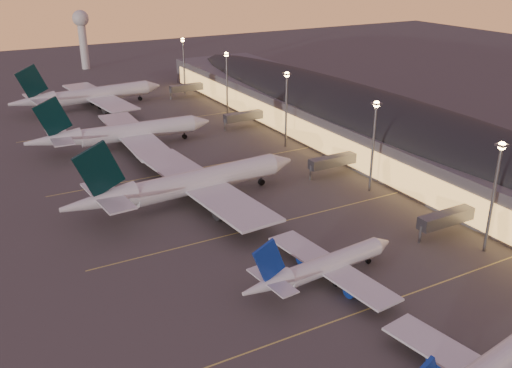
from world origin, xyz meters
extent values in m
plane|color=#44413E|center=(0.00, 0.00, 0.00)|extent=(700.00, 700.00, 0.00)
cylinder|color=silver|center=(0.97, -30.23, 3.65)|extent=(24.32, 7.65, 4.08)
cylinder|color=navy|center=(-0.55, -22.81, 1.56)|extent=(5.81, 3.84, 3.06)
cylinder|color=silver|center=(-0.41, 7.51, 3.60)|extent=(23.91, 6.14, 4.02)
cone|color=silver|center=(13.26, 8.75, 3.60)|extent=(4.16, 4.35, 4.02)
cone|color=silver|center=(-17.49, 5.96, 4.10)|extent=(11.00, 4.97, 4.02)
cube|color=silver|center=(-1.54, 7.41, 2.90)|extent=(9.90, 34.37, 0.44)
cylinder|color=navy|center=(-1.46, 14.90, 1.54)|extent=(5.59, 3.49, 3.02)
cylinder|color=navy|center=(-0.11, 0.05, 1.54)|extent=(5.59, 3.49, 3.02)
cube|color=navy|center=(-16.96, 6.01, 9.32)|extent=(7.40, 1.27, 8.73)
cube|color=silver|center=(-16.20, 6.08, 4.71)|extent=(4.90, 12.50, 0.28)
cylinder|color=black|center=(9.48, 8.41, 0.79)|extent=(0.35, 0.35, 1.59)
cylinder|color=black|center=(9.48, 8.41, 0.56)|extent=(1.19, 0.80, 1.13)
cylinder|color=black|center=(-2.56, 10.14, 0.79)|extent=(0.35, 0.35, 1.59)
cylinder|color=black|center=(-2.56, 10.14, 0.56)|extent=(1.19, 0.80, 1.13)
cylinder|color=black|center=(-2.05, 4.53, 0.79)|extent=(0.35, 0.35, 1.59)
cylinder|color=black|center=(-2.05, 4.53, 0.56)|extent=(1.19, 0.80, 1.13)
cylinder|color=silver|center=(-6.08, 57.31, 5.66)|extent=(41.97, 9.32, 6.29)
cone|color=silver|center=(18.02, 59.07, 5.66)|extent=(7.15, 6.77, 6.29)
cone|color=silver|center=(-36.21, 55.10, 6.45)|extent=(19.21, 7.65, 6.29)
cube|color=silver|center=(-8.09, 57.16, 4.56)|extent=(16.50, 61.56, 0.69)
cylinder|color=#57595E|center=(-7.73, 70.61, 2.44)|extent=(9.72, 5.39, 4.72)
cylinder|color=#57595E|center=(-5.77, 43.91, 2.44)|extent=(9.72, 5.39, 4.72)
cube|color=black|center=(-35.27, 55.17, 14.58)|extent=(12.45, 1.85, 13.97)
cube|color=silver|center=(-33.93, 55.27, 7.39)|extent=(8.30, 22.33, 0.44)
cylinder|color=black|center=(11.35, 58.58, 1.26)|extent=(0.54, 0.54, 2.52)
cylinder|color=black|center=(11.35, 58.58, 0.88)|extent=(1.84, 1.23, 1.76)
cylinder|color=black|center=(-9.75, 61.46, 1.26)|extent=(0.54, 0.54, 2.52)
cylinder|color=black|center=(-9.75, 61.46, 0.88)|extent=(1.84, 1.23, 1.76)
cylinder|color=black|center=(-9.11, 52.67, 1.26)|extent=(0.54, 0.54, 2.52)
cylinder|color=black|center=(-9.11, 52.67, 0.88)|extent=(1.84, 1.23, 1.76)
cylinder|color=silver|center=(-7.72, 110.66, 5.34)|extent=(39.44, 7.26, 5.94)
cone|color=silver|center=(15.06, 109.89, 5.34)|extent=(6.53, 6.15, 5.94)
cone|color=silver|center=(-36.20, 111.63, 6.08)|extent=(17.92, 6.53, 5.94)
cube|color=silver|center=(-9.62, 110.72, 4.30)|extent=(13.34, 57.74, 0.65)
cylinder|color=#57595E|center=(-7.92, 123.30, 2.30)|extent=(9.01, 4.75, 4.45)
cylinder|color=#57595E|center=(-8.78, 98.06, 2.30)|extent=(9.01, 4.75, 4.45)
cube|color=black|center=(-35.31, 111.60, 13.75)|extent=(11.73, 1.29, 13.17)
cube|color=silver|center=(-34.05, 111.55, 6.98)|extent=(7.03, 20.86, 0.42)
cylinder|color=black|center=(8.76, 110.10, 1.19)|extent=(0.49, 0.49, 2.37)
cylinder|color=black|center=(8.76, 110.10, 0.83)|extent=(1.70, 1.09, 1.66)
cylinder|color=black|center=(-10.74, 114.92, 1.19)|extent=(0.49, 0.49, 2.37)
cylinder|color=black|center=(-10.74, 114.92, 0.83)|extent=(1.70, 1.09, 1.66)
cylinder|color=black|center=(-11.02, 106.61, 1.19)|extent=(0.49, 0.49, 2.37)
cylinder|color=black|center=(-11.02, 106.61, 0.83)|extent=(1.70, 1.09, 1.66)
cylinder|color=silver|center=(-4.08, 170.73, 5.57)|extent=(41.37, 10.71, 6.19)
cone|color=silver|center=(19.55, 173.38, 5.57)|extent=(7.25, 6.89, 6.19)
cone|color=silver|center=(-33.61, 167.42, 6.35)|extent=(19.06, 8.21, 6.19)
cube|color=silver|center=(-6.04, 170.51, 4.49)|extent=(18.48, 60.79, 0.68)
cylinder|color=#57595E|center=(-6.20, 183.74, 2.40)|extent=(9.70, 5.64, 4.64)
cylinder|color=#57595E|center=(-3.27, 157.58, 2.40)|extent=(9.70, 5.64, 4.64)
cube|color=black|center=(-32.69, 167.52, 14.34)|extent=(12.24, 2.28, 13.74)
cube|color=silver|center=(-31.37, 167.67, 7.27)|extent=(8.96, 22.14, 0.43)
cylinder|color=black|center=(13.01, 172.65, 1.24)|extent=(0.55, 0.55, 2.48)
cylinder|color=black|center=(13.01, 172.65, 0.87)|extent=(1.84, 1.27, 1.73)
cylinder|color=black|center=(-7.84, 174.67, 1.24)|extent=(0.55, 0.55, 2.48)
cylinder|color=black|center=(-7.84, 174.67, 0.87)|extent=(1.84, 1.27, 1.73)
cylinder|color=black|center=(-6.87, 166.06, 1.24)|extent=(0.55, 0.55, 2.48)
cylinder|color=black|center=(-6.87, 166.06, 0.87)|extent=(1.84, 1.27, 1.73)
cube|color=#525257|center=(62.00, 72.50, 6.00)|extent=(40.00, 255.00, 12.00)
ellipsoid|color=black|center=(62.00, 72.50, 12.00)|extent=(39.00, 253.00, 10.92)
cube|color=#F4B358|center=(41.80, 72.50, 5.00)|extent=(0.40, 244.80, 8.00)
cube|color=#57595E|center=(34.00, 10.00, 4.50)|extent=(16.00, 3.20, 3.00)
cylinder|color=slate|center=(26.00, 10.00, 2.20)|extent=(0.70, 0.70, 4.40)
cube|color=#57595E|center=(34.00, 55.00, 4.50)|extent=(16.00, 3.20, 3.00)
cylinder|color=slate|center=(26.00, 55.00, 2.20)|extent=(0.70, 0.70, 4.40)
cube|color=#57595E|center=(34.00, 112.00, 4.50)|extent=(16.00, 3.20, 3.00)
cylinder|color=slate|center=(26.00, 112.00, 2.20)|extent=(0.70, 0.70, 4.40)
cube|color=#57595E|center=(34.00, 168.00, 4.50)|extent=(16.00, 3.20, 3.00)
cylinder|color=slate|center=(26.00, 168.00, 2.20)|extent=(0.70, 0.70, 4.40)
cylinder|color=slate|center=(36.00, 0.00, 12.50)|extent=(0.70, 0.70, 25.00)
cube|color=slate|center=(36.00, 0.00, 25.20)|extent=(2.20, 2.20, 0.50)
sphere|color=#EFAE55|center=(36.00, 0.00, 25.00)|extent=(1.80, 1.80, 1.80)
cylinder|color=slate|center=(36.00, 40.00, 12.50)|extent=(0.70, 0.70, 25.00)
cube|color=slate|center=(36.00, 40.00, 25.20)|extent=(2.20, 2.20, 0.50)
sphere|color=#EFAE55|center=(36.00, 40.00, 25.00)|extent=(1.80, 1.80, 1.80)
cylinder|color=slate|center=(36.00, 85.00, 12.50)|extent=(0.70, 0.70, 25.00)
cube|color=slate|center=(36.00, 85.00, 25.20)|extent=(2.20, 2.20, 0.50)
sphere|color=#EFAE55|center=(36.00, 85.00, 25.00)|extent=(1.80, 1.80, 1.80)
cylinder|color=slate|center=(36.00, 130.00, 12.50)|extent=(0.70, 0.70, 25.00)
cube|color=slate|center=(36.00, 130.00, 25.20)|extent=(2.20, 2.20, 0.50)
sphere|color=#EFAE55|center=(36.00, 130.00, 25.00)|extent=(1.80, 1.80, 1.80)
cylinder|color=slate|center=(36.00, 175.00, 12.50)|extent=(0.70, 0.70, 25.00)
cube|color=slate|center=(36.00, 175.00, 25.20)|extent=(2.20, 2.20, 0.50)
sphere|color=#EFAE55|center=(36.00, 175.00, 25.00)|extent=(1.80, 1.80, 1.80)
cylinder|color=silver|center=(10.00, 260.00, 13.00)|extent=(4.40, 4.40, 26.00)
sphere|color=silver|center=(10.00, 260.00, 28.00)|extent=(9.00, 9.00, 9.00)
cube|color=#D8C659|center=(0.00, -5.00, 0.01)|extent=(90.00, 0.36, 0.00)
cube|color=#D8C659|center=(0.00, 35.00, 0.01)|extent=(90.00, 0.36, 0.00)
cube|color=#D8C659|center=(0.00, 80.00, 0.01)|extent=(90.00, 0.36, 0.00)
cube|color=#D8C659|center=(0.00, 135.00, 0.01)|extent=(90.00, 0.36, 0.00)
camera|label=1|loc=(-64.30, -73.98, 62.92)|focal=40.00mm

